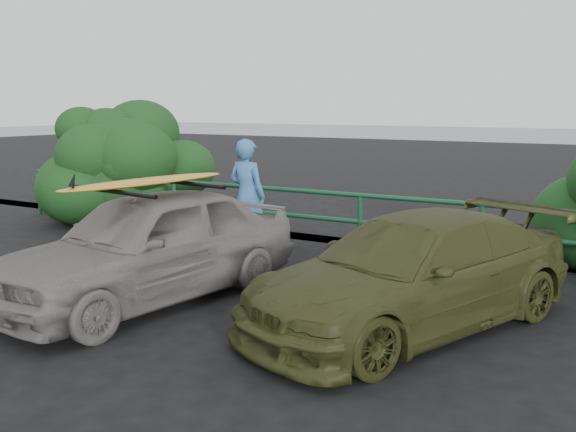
% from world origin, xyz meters
% --- Properties ---
extents(ground, '(80.00, 80.00, 0.00)m').
position_xyz_m(ground, '(0.00, 0.00, 0.00)').
color(ground, black).
extents(guardrail, '(14.00, 0.08, 1.04)m').
position_xyz_m(guardrail, '(0.00, 5.00, 0.52)').
color(guardrail, '#154929').
rests_on(guardrail, ground).
extents(shrub_left, '(3.20, 2.40, 2.39)m').
position_xyz_m(shrub_left, '(-4.80, 5.40, 1.19)').
color(shrub_left, '#184018').
rests_on(shrub_left, ground).
extents(sedan, '(2.30, 4.44, 1.44)m').
position_xyz_m(sedan, '(-0.26, 1.28, 0.72)').
color(sedan, slate).
rests_on(sedan, ground).
extents(olive_vehicle, '(3.27, 4.69, 1.26)m').
position_xyz_m(olive_vehicle, '(2.97, 2.00, 0.63)').
color(olive_vehicle, '#3B3D1B').
rests_on(olive_vehicle, ground).
extents(man, '(0.73, 0.51, 1.92)m').
position_xyz_m(man, '(-0.76, 4.26, 0.96)').
color(man, teal).
rests_on(man, ground).
extents(roof_rack, '(1.79, 1.37, 0.05)m').
position_xyz_m(roof_rack, '(-0.26, 1.28, 1.47)').
color(roof_rack, black).
rests_on(roof_rack, sedan).
extents(surfboard, '(0.89, 2.58, 0.07)m').
position_xyz_m(surfboard, '(-0.26, 1.28, 1.54)').
color(surfboard, orange).
rests_on(surfboard, roof_rack).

